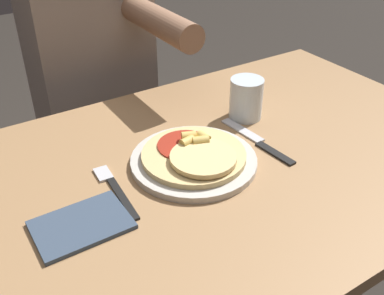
{
  "coord_description": "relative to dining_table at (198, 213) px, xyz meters",
  "views": [
    {
      "loc": [
        -0.4,
        -0.6,
        1.28
      ],
      "look_at": [
        -0.0,
        0.02,
        0.8
      ],
      "focal_mm": 42.0,
      "sensor_mm": 36.0,
      "label": 1
    }
  ],
  "objects": [
    {
      "name": "dining_table",
      "position": [
        0.0,
        0.0,
        0.0
      ],
      "size": [
        1.27,
        0.74,
        0.76
      ],
      "color": "#9E754C",
      "rests_on": "ground_plane"
    },
    {
      "name": "napkin",
      "position": [
        -0.26,
        -0.04,
        0.12
      ],
      "size": [
        0.16,
        0.11,
        0.01
      ],
      "color": "#38475B",
      "rests_on": "dining_table"
    },
    {
      "name": "plate",
      "position": [
        -0.0,
        0.02,
        0.13
      ],
      "size": [
        0.25,
        0.25,
        0.01
      ],
      "color": "beige",
      "rests_on": "dining_table"
    },
    {
      "name": "person_diner",
      "position": [
        0.03,
        0.62,
        0.1
      ],
      "size": [
        0.34,
        0.52,
        1.27
      ],
      "color": "#2D2D38",
      "rests_on": "ground_plane"
    },
    {
      "name": "drinking_glass",
      "position": [
        0.21,
        0.11,
        0.17
      ],
      "size": [
        0.08,
        0.08,
        0.1
      ],
      "color": "silver",
      "rests_on": "dining_table"
    },
    {
      "name": "knife",
      "position": [
        0.16,
        0.01,
        0.12
      ],
      "size": [
        0.03,
        0.22,
        0.0
      ],
      "color": "black",
      "rests_on": "dining_table"
    },
    {
      "name": "fork",
      "position": [
        -0.17,
        0.03,
        0.12
      ],
      "size": [
        0.03,
        0.18,
        0.0
      ],
      "color": "black",
      "rests_on": "dining_table"
    },
    {
      "name": "pizza",
      "position": [
        -0.0,
        0.01,
        0.14
      ],
      "size": [
        0.21,
        0.21,
        0.04
      ],
      "color": "#DBBC7A",
      "rests_on": "plate"
    }
  ]
}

